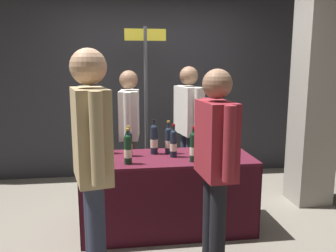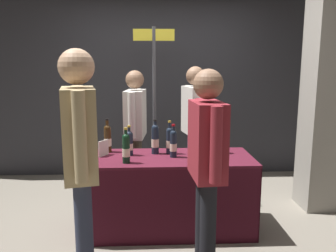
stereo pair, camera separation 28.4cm
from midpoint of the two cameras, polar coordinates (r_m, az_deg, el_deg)
The scene contains 19 objects.
ground_plane at distance 3.55m, azimuth -2.39°, elevation -16.63°, with size 12.00×12.00×0.00m, color gray.
back_partition at distance 4.97m, azimuth -4.48°, elevation 7.60°, with size 6.20×0.12×2.76m, color #2D2D33.
concrete_pillar at distance 4.14m, azimuth 21.99°, elevation 11.68°, with size 0.41×0.41×3.52m, color gray.
tasting_table at distance 3.35m, azimuth -2.46°, elevation -8.91°, with size 1.63×0.68×0.73m.
featured_wine_bottle at distance 3.24m, azimuth -1.59°, elevation -2.87°, with size 0.07×0.07×0.32m.
display_bottle_0 at distance 3.05m, azimuth -9.39°, elevation -3.81°, with size 0.07×0.07×0.32m.
display_bottle_1 at distance 3.31m, azimuth -9.07°, elevation -2.93°, with size 0.07×0.07×0.30m.
display_bottle_2 at distance 3.37m, azimuth -2.34°, elevation -2.39°, with size 0.07×0.07×0.33m.
display_bottle_3 at distance 3.36m, azimuth -4.77°, elevation -2.18°, with size 0.07×0.07×0.34m.
display_bottle_4 at distance 3.09m, azimuth 1.69°, elevation -3.46°, with size 0.07×0.07×0.32m.
display_bottle_5 at distance 3.46m, azimuth -12.80°, elevation -2.17°, with size 0.07×0.07×0.34m.
wine_glass_near_vendor at distance 3.46m, azimuth 6.76°, elevation -2.73°, with size 0.07×0.07×0.14m.
flower_vase at distance 3.47m, azimuth 3.87°, elevation -2.51°, with size 0.11×0.11×0.39m.
brochure_stand at distance 3.33m, azimuth -13.35°, elevation -3.88°, with size 0.14×0.01×0.15m, color silver.
vendor_presenter at distance 4.05m, azimuth 1.44°, elevation 0.98°, with size 0.29×0.62×1.59m.
vendor_assistant at distance 3.98m, azimuth -8.49°, elevation 0.28°, with size 0.25×0.63×1.54m.
taster_foreground_right at distance 2.52m, azimuth 4.76°, elevation -5.07°, with size 0.24×0.58×1.57m.
taster_foreground_left at distance 2.33m, azimuth -16.10°, elevation -4.38°, with size 0.30×0.59×1.71m.
booth_signpost at distance 4.36m, azimuth -5.59°, elevation 5.46°, with size 0.51×0.04×2.07m.
Camera 1 is at (-0.43, -3.14, 1.60)m, focal length 36.44 mm.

